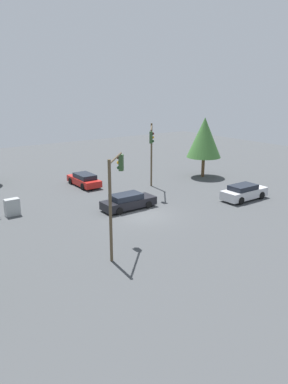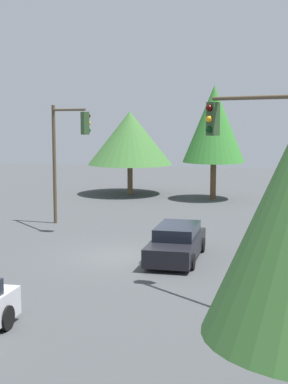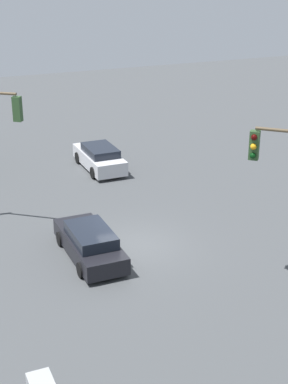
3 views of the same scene
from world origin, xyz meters
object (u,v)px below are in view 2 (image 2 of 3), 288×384
Objects in this scene: traffic_signal_cross at (66,144)px; electrical_cabinet at (281,211)px; sedan_dark at (177,243)px; traffic_signal_main at (269,159)px.

electrical_cabinet is (3.22, -10.48, -3.50)m from traffic_signal_cross.
sedan_dark is at bearing 4.61° from traffic_signal_cross.
sedan_dark is 3.41× the size of electrical_cabinet.
electrical_cabinet is at bearing -54.48° from traffic_signal_main.
sedan_dark is 0.76× the size of traffic_signal_cross.
traffic_signal_main is 4.66× the size of electrical_cabinet.
traffic_signal_cross reaches higher than electrical_cabinet.
electrical_cabinet is at bearing 60.40° from traffic_signal_cross.
sedan_dark is 9.31m from electrical_cabinet.
traffic_signal_main is 13.96m from electrical_cabinet.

